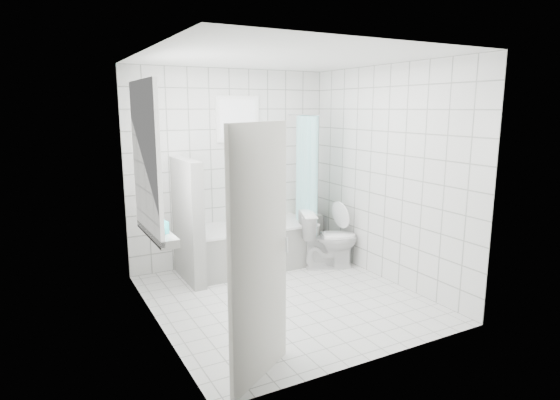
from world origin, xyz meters
TOP-DOWN VIEW (x-y plane):
  - ground at (0.00, 0.00)m, footprint 3.00×3.00m
  - ceiling at (0.00, 0.00)m, footprint 3.00×3.00m
  - wall_back at (0.00, 1.50)m, footprint 2.80×0.02m
  - wall_front at (0.00, -1.50)m, footprint 2.80×0.02m
  - wall_left at (-1.40, 0.00)m, footprint 0.02×3.00m
  - wall_right at (1.40, 0.00)m, footprint 0.02×3.00m
  - window_left at (-1.35, 0.30)m, footprint 0.01×0.90m
  - window_back at (0.10, 1.46)m, footprint 0.50×0.01m
  - window_sill at (-1.31, 0.30)m, footprint 0.18×1.02m
  - door at (-0.92, -1.26)m, footprint 0.69×0.47m
  - bathtub at (0.13, 1.12)m, footprint 1.63×0.77m
  - partition_wall at (-0.75, 1.07)m, footprint 0.15×0.85m
  - tiled_ledge at (1.14, 1.38)m, footprint 0.40×0.24m
  - toilet at (1.03, 0.65)m, footprint 0.85×0.65m
  - curtain_rod at (0.88, 1.10)m, footprint 0.02×0.80m
  - shower_curtain at (0.88, 0.97)m, footprint 0.14×0.48m
  - tub_faucet at (0.23, 1.46)m, footprint 0.18×0.06m
  - sill_bottles at (-1.30, 0.30)m, footprint 0.18×0.49m
  - ledge_bottles at (1.15, 1.32)m, footprint 0.19×0.16m

SIDE VIEW (x-z plane):
  - ground at x=0.00m, z-range 0.00..0.00m
  - tiled_ledge at x=1.14m, z-range 0.00..0.55m
  - bathtub at x=0.13m, z-range 0.00..0.58m
  - toilet at x=1.03m, z-range 0.00..0.77m
  - ledge_bottles at x=1.15m, z-range 0.54..0.81m
  - partition_wall at x=-0.75m, z-range 0.00..1.50m
  - tub_faucet at x=0.23m, z-range 0.82..0.88m
  - window_sill at x=-1.31m, z-range 0.82..0.90m
  - door at x=-0.92m, z-range 0.00..2.00m
  - sill_bottles at x=-1.30m, z-range 0.87..1.16m
  - shower_curtain at x=0.88m, z-range 0.21..1.99m
  - wall_back at x=0.00m, z-range 0.00..2.60m
  - wall_front at x=0.00m, z-range 0.00..2.60m
  - wall_left at x=-1.40m, z-range 0.00..2.60m
  - wall_right at x=1.40m, z-range 0.00..2.60m
  - window_left at x=-1.35m, z-range 0.90..2.30m
  - window_back at x=0.10m, z-range 1.70..2.20m
  - curtain_rod at x=0.88m, z-range 1.99..2.01m
  - ceiling at x=0.00m, z-range 2.60..2.60m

